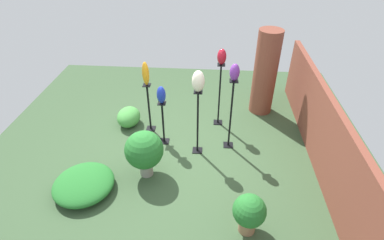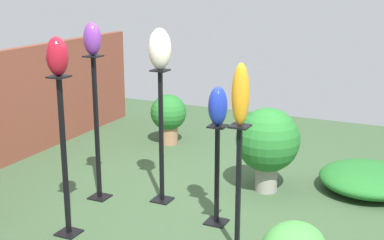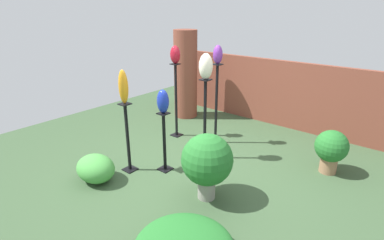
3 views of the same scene
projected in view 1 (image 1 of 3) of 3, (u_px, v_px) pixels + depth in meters
ground_plane at (177, 152)px, 6.17m from camera, size 8.00×8.00×0.00m
brick_wall_back at (322, 130)px, 5.59m from camera, size 5.60×0.12×1.44m
brick_pillar at (265, 73)px, 6.92m from camera, size 0.54×0.54×2.02m
pedestal_ivory at (198, 125)px, 5.85m from camera, size 0.20×0.20×1.41m
pedestal_amber at (149, 110)px, 6.55m from camera, size 0.20×0.20×1.13m
pedestal_cobalt at (163, 125)px, 6.21m from camera, size 0.20×0.20×0.98m
pedestal_ruby at (219, 97)px, 6.65m from camera, size 0.20×0.20×1.48m
pedestal_violet at (231, 118)px, 5.95m from camera, size 0.20×0.20×1.54m
art_vase_ivory at (198, 81)px, 5.29m from camera, size 0.22×0.23×0.41m
art_vase_amber at (146, 74)px, 6.05m from camera, size 0.14×0.15×0.51m
art_vase_cobalt at (161, 95)px, 5.80m from camera, size 0.19×0.18×0.37m
art_vase_ruby at (222, 57)px, 6.10m from camera, size 0.19×0.19×0.34m
art_vase_violet at (235, 72)px, 5.38m from camera, size 0.17×0.18×0.33m
potted_plant_front_left at (249, 212)px, 4.44m from camera, size 0.51×0.51×0.71m
potted_plant_walkway_edge at (144, 151)px, 5.35m from camera, size 0.70×0.70×0.94m
foliage_bed_east at (84, 184)px, 5.27m from camera, size 1.08×1.06×0.29m
foliage_bed_west at (129, 117)px, 6.87m from camera, size 0.65×0.52×0.41m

